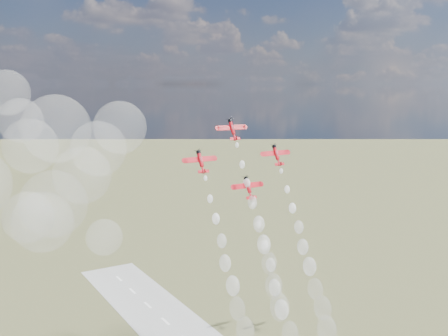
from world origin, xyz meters
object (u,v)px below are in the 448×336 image
at_px(plane_lead, 232,129).
at_px(plane_right, 276,155).
at_px(plane_slot, 248,187).
at_px(plane_left, 201,161).

height_order(plane_lead, plane_right, plane_lead).
relative_size(plane_lead, plane_slot, 1.00).
distance_m(plane_lead, plane_slot, 20.09).
bearing_deg(plane_left, plane_right, 0.00).
xyz_separation_m(plane_lead, plane_slot, (0.00, -9.66, -17.62)).
height_order(plane_right, plane_slot, plane_right).
distance_m(plane_left, plane_right, 28.71).
height_order(plane_lead, plane_left, plane_lead).
height_order(plane_lead, plane_slot, plane_lead).
height_order(plane_left, plane_slot, plane_left).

